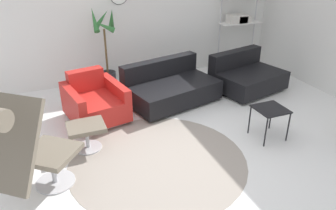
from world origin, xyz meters
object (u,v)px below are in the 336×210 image
object	(u,v)px
ottoman	(86,131)
couch_low	(170,88)
armchair_red	(95,103)
side_table	(270,112)
shelf_unit	(243,8)
couch_second	(246,77)
potted_plant	(106,59)
lounge_chair	(20,143)

from	to	relation	value
ottoman	couch_low	bearing A→B (deg)	31.26
ottoman	armchair_red	distance (m)	0.85
side_table	shelf_unit	world-z (taller)	shelf_unit
couch_second	potted_plant	xyz separation A→B (m)	(-2.38, 1.02, 0.33)
couch_second	shelf_unit	world-z (taller)	shelf_unit
lounge_chair	armchair_red	size ratio (longest dim) A/B	1.26
couch_second	side_table	bearing A→B (deg)	52.65
lounge_chair	armchair_red	world-z (taller)	lounge_chair
couch_second	shelf_unit	xyz separation A→B (m)	(0.56, 1.14, 1.04)
ottoman	couch_low	distance (m)	1.85
lounge_chair	potted_plant	size ratio (longest dim) A/B	0.87
shelf_unit	side_table	bearing A→B (deg)	-114.71
lounge_chair	side_table	bearing A→B (deg)	43.12
lounge_chair	side_table	xyz separation A→B (m)	(3.12, 0.21, -0.37)
lounge_chair	couch_second	world-z (taller)	lounge_chair
lounge_chair	shelf_unit	bearing A→B (deg)	73.04
ottoman	couch_second	world-z (taller)	couch_second
ottoman	shelf_unit	world-z (taller)	shelf_unit
shelf_unit	armchair_red	bearing A→B (deg)	-159.77
potted_plant	shelf_unit	distance (m)	3.03
ottoman	couch_low	size ratio (longest dim) A/B	0.29
ottoman	armchair_red	xyz separation A→B (m)	(0.26, 0.80, -0.00)
lounge_chair	potted_plant	bearing A→B (deg)	102.27
ottoman	couch_second	xyz separation A→B (m)	(3.10, 0.92, -0.02)
side_table	potted_plant	distance (m)	3.11
couch_low	potted_plant	xyz separation A→B (m)	(-0.86, 0.98, 0.33)
side_table	shelf_unit	bearing A→B (deg)	65.29
lounge_chair	potted_plant	distance (m)	3.16
lounge_chair	armchair_red	distance (m)	2.00
armchair_red	couch_low	distance (m)	1.33
potted_plant	shelf_unit	bearing A→B (deg)	2.27
potted_plant	side_table	bearing A→B (deg)	-56.93
lounge_chair	couch_low	world-z (taller)	lounge_chair
armchair_red	potted_plant	bearing A→B (deg)	-122.60
armchair_red	couch_second	distance (m)	2.84
couch_low	side_table	xyz separation A→B (m)	(0.83, -1.62, 0.16)
side_table	potted_plant	world-z (taller)	potted_plant
couch_low	couch_second	size ratio (longest dim) A/B	1.21
ottoman	couch_second	bearing A→B (deg)	16.47
lounge_chair	couch_second	xyz separation A→B (m)	(3.81, 1.79, -0.53)
couch_low	side_table	size ratio (longest dim) A/B	3.70
armchair_red	lounge_chair	bearing A→B (deg)	49.20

